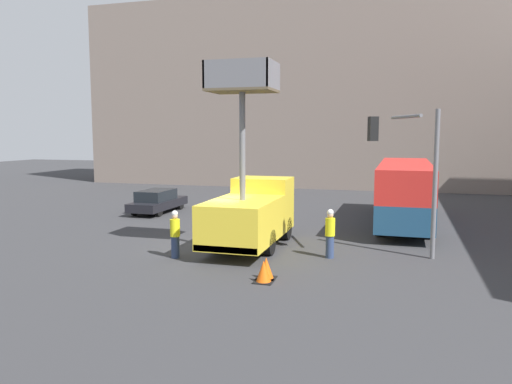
{
  "coord_description": "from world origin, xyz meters",
  "views": [
    {
      "loc": [
        7.51,
        -19.4,
        4.8
      ],
      "look_at": [
        1.43,
        1.35,
        2.29
      ],
      "focal_mm": 35.0,
      "sensor_mm": 36.0,
      "label": 1
    }
  ],
  "objects": [
    {
      "name": "road_worker_near_truck",
      "position": [
        -0.86,
        -2.03,
        0.94
      ],
      "size": [
        0.38,
        0.38,
        1.87
      ],
      "rotation": [
        0.0,
        0.0,
        1.2
      ],
      "color": "navy",
      "rests_on": "ground_plane"
    },
    {
      "name": "utility_truck",
      "position": [
        1.43,
        0.53,
        1.63
      ],
      "size": [
        2.59,
        6.11,
        7.59
      ],
      "color": "yellow",
      "rests_on": "ground_plane"
    },
    {
      "name": "ground_plane",
      "position": [
        0.0,
        0.0,
        0.0
      ],
      "size": [
        120.0,
        120.0,
        0.0
      ],
      "primitive_type": "plane",
      "color": "#333335"
    },
    {
      "name": "traffic_cone_mid_road",
      "position": [
        3.27,
        -3.75,
        0.34
      ],
      "size": [
        0.64,
        0.64,
        0.73
      ],
      "color": "black",
      "rests_on": "ground_plane"
    },
    {
      "name": "city_bus",
      "position": [
        7.7,
        8.2,
        1.92
      ],
      "size": [
        2.61,
        11.65,
        3.28
      ],
      "rotation": [
        0.0,
        0.0,
        1.85
      ],
      "color": "navy",
      "rests_on": "ground_plane"
    },
    {
      "name": "traffic_light_pole",
      "position": [
        7.9,
        0.29,
        3.85
      ],
      "size": [
        2.61,
        2.36,
        5.75
      ],
      "color": "slate",
      "rests_on": "ground_plane"
    },
    {
      "name": "building_backdrop_far",
      "position": [
        0.0,
        28.69,
        8.54
      ],
      "size": [
        44.0,
        10.0,
        17.07
      ],
      "color": "gray",
      "rests_on": "ground_plane"
    },
    {
      "name": "road_worker_directing",
      "position": [
        4.92,
        -0.35,
        0.97
      ],
      "size": [
        0.38,
        0.38,
        1.92
      ],
      "rotation": [
        0.0,
        0.0,
        1.82
      ],
      "color": "navy",
      "rests_on": "ground_plane"
    },
    {
      "name": "parked_car_curbside",
      "position": [
        -6.84,
        8.02,
        0.72
      ],
      "size": [
        1.82,
        4.78,
        1.41
      ],
      "color": "black",
      "rests_on": "ground_plane"
    },
    {
      "name": "traffic_cone_near_truck",
      "position": [
        3.3,
        -4.16,
        0.34
      ],
      "size": [
        0.63,
        0.63,
        0.72
      ],
      "color": "black",
      "rests_on": "ground_plane"
    }
  ]
}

